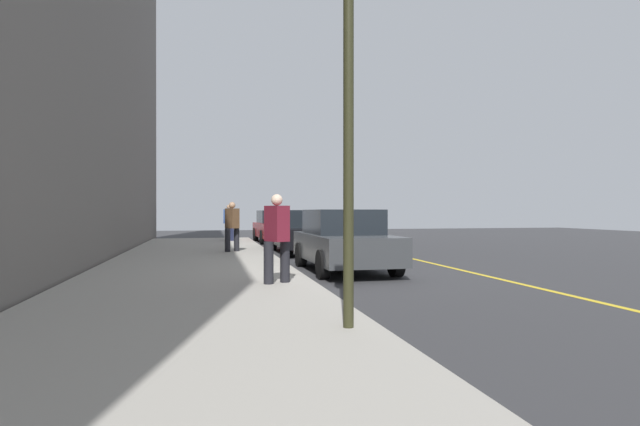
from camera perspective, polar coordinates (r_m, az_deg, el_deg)
The scene contains 11 objects.
ground_plane at distance 11.85m, azimuth 1.95°, elevation -6.94°, with size 56.00×56.00×0.00m, color #333335.
sidewalk at distance 11.47m, azimuth -14.34°, elevation -6.80°, with size 28.00×4.60×0.15m, color #A39E93.
lane_stripe_centre at distance 13.01m, azimuth 15.81°, elevation -6.28°, with size 28.00×0.14×0.01m, color gold.
parked_car_red at distance 23.72m, azimuth -4.98°, elevation -1.53°, with size 4.42×1.98×1.51m.
parked_car_black at distance 17.68m, azimuth -2.09°, elevation -2.12°, with size 4.53×1.95×1.51m.
parked_car_charcoal at distance 12.30m, azimuth 2.72°, elevation -3.13°, with size 4.12×1.93×1.51m.
pedestrian_blue_coat at distance 23.31m, azimuth -10.35°, elevation -0.93°, with size 0.51×0.51×1.62m.
pedestrian_brown_coat at distance 16.65m, azimuth -10.01°, elevation -1.37°, with size 0.52×0.48×1.63m.
pedestrian_burgundy_coat at distance 9.21m, azimuth -4.95°, elevation -2.59°, with size 0.52×0.50×1.64m.
traffic_light_pole at distance 5.94m, azimuth 3.31°, elevation 17.74°, with size 0.35×0.26×4.63m.
rolling_suitcase at distance 22.79m, azimuth -10.12°, elevation -2.34°, with size 0.34×0.22×0.99m.
Camera 1 is at (11.38, -2.94, 1.47)m, focal length 28.01 mm.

